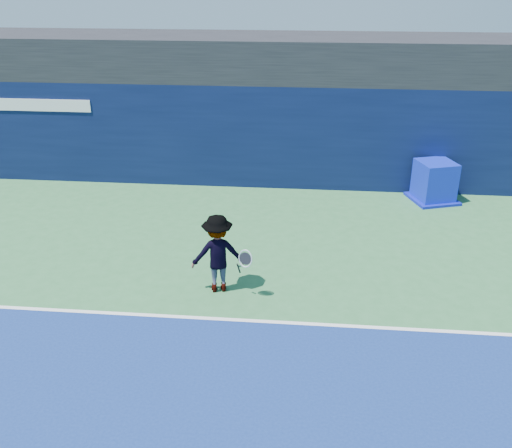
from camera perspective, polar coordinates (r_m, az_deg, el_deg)
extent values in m
plane|color=#316E3D|center=(8.64, -7.29, -20.58)|extent=(80.00, 80.00, 0.00)
cube|color=white|center=(10.91, -3.95, -9.44)|extent=(24.00, 0.10, 0.01)
cube|color=black|center=(17.66, 0.22, 16.41)|extent=(36.00, 3.00, 1.20)
cube|color=#091134|center=(17.12, -0.10, 8.96)|extent=(36.00, 1.00, 3.00)
cube|color=white|center=(18.46, -22.87, 10.95)|extent=(4.50, 0.04, 0.35)
cube|color=#0C1CB5|center=(16.75, 17.42, 4.11)|extent=(1.20, 1.20, 1.14)
cube|color=#0B12A0|center=(16.93, 17.19, 2.43)|extent=(1.50, 1.50, 0.08)
imported|color=white|center=(11.44, -3.84, -2.96)|extent=(1.18, 0.84, 1.65)
cylinder|color=black|center=(11.24, -1.74, -4.45)|extent=(0.08, 0.15, 0.26)
torus|color=silver|center=(11.06, -1.07, -3.48)|extent=(0.30, 0.17, 0.30)
cylinder|color=black|center=(11.06, -1.07, -3.48)|extent=(0.25, 0.13, 0.25)
sphere|color=#B2D117|center=(12.08, -3.74, -0.81)|extent=(0.07, 0.07, 0.07)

